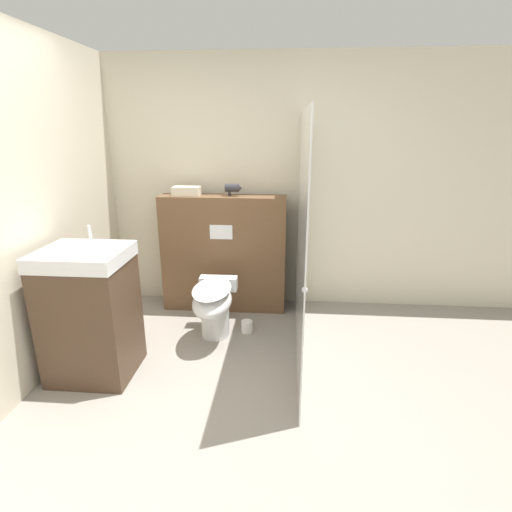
% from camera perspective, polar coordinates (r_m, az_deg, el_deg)
% --- Properties ---
extents(ground_plane, '(12.00, 12.00, 0.00)m').
position_cam_1_polar(ground_plane, '(2.76, -7.47, -23.46)').
color(ground_plane, gray).
extents(wall_back, '(8.00, 0.06, 2.50)m').
position_cam_1_polar(wall_back, '(4.14, -2.27, 10.05)').
color(wall_back, beige).
rests_on(wall_back, ground_plane).
extents(partition_panel, '(1.25, 0.26, 1.18)m').
position_cam_1_polar(partition_panel, '(4.07, -4.61, 0.33)').
color(partition_panel, brown).
rests_on(partition_panel, ground_plane).
extents(shower_glass, '(0.04, 1.94, 1.94)m').
position_cam_1_polar(shower_glass, '(3.18, 6.42, 2.37)').
color(shower_glass, silver).
rests_on(shower_glass, ground_plane).
extents(toilet, '(0.35, 0.66, 0.51)m').
position_cam_1_polar(toilet, '(3.56, -6.07, -6.89)').
color(toilet, white).
rests_on(toilet, ground_plane).
extents(sink_vanity, '(0.60, 0.54, 1.14)m').
position_cam_1_polar(sink_vanity, '(3.24, -22.57, -7.54)').
color(sink_vanity, '#473323').
rests_on(sink_vanity, ground_plane).
extents(hair_drier, '(0.17, 0.08, 0.12)m').
position_cam_1_polar(hair_drier, '(3.91, -3.30, 9.66)').
color(hair_drier, '#2D2D33').
rests_on(hair_drier, partition_panel).
extents(folded_towel, '(0.27, 0.15, 0.09)m').
position_cam_1_polar(folded_towel, '(4.00, -9.90, 9.14)').
color(folded_towel, beige).
rests_on(folded_towel, partition_panel).
extents(spare_toilet_roll, '(0.10, 0.10, 0.11)m').
position_cam_1_polar(spare_toilet_roll, '(3.76, -1.31, -10.02)').
color(spare_toilet_roll, white).
rests_on(spare_toilet_roll, ground_plane).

